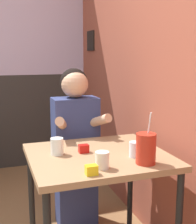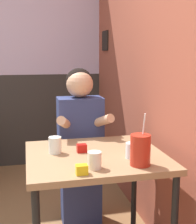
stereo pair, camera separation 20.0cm
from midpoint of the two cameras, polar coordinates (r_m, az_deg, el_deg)
The scene contains 9 objects.
brick_wall_right at distance 2.74m, azimuth 2.86°, elevation 10.74°, with size 0.08×4.38×2.70m.
main_table at distance 1.93m, azimuth -2.99°, elevation -10.01°, with size 0.83×0.73×0.75m.
person_seated at distance 2.43m, azimuth -6.51°, elevation -6.01°, with size 0.42×0.41×1.24m.
cocktail_pitcher at distance 1.73m, azimuth 5.48°, elevation -6.73°, with size 0.11×0.11×0.29m.
glass_near_pitcher at distance 1.84m, azimuth 3.69°, elevation -6.88°, with size 0.07×0.07×0.09m.
glass_center at distance 1.91m, azimuth -10.52°, elevation -6.24°, with size 0.08×0.08×0.10m.
glass_far_side at distance 1.66m, azimuth -2.72°, elevation -8.84°, with size 0.08×0.08×0.09m.
condiment_ketchup at distance 1.93m, azimuth -5.62°, elevation -6.73°, with size 0.06×0.04×0.05m.
condiment_mustard at distance 1.59m, azimuth -4.87°, elevation -10.59°, with size 0.06×0.04×0.05m.
Camera 1 is at (0.20, -1.33, 1.35)m, focal length 50.00 mm.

